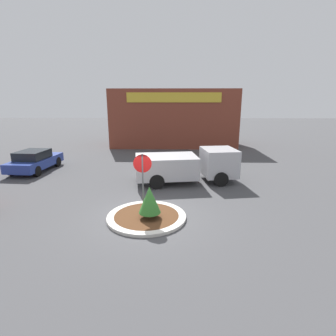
# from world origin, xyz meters

# --- Properties ---
(ground_plane) EXTENTS (120.00, 120.00, 0.00)m
(ground_plane) POSITION_xyz_m (0.00, 0.00, 0.00)
(ground_plane) COLOR #474749
(traffic_island) EXTENTS (3.25, 3.25, 0.13)m
(traffic_island) POSITION_xyz_m (0.00, 0.00, 0.06)
(traffic_island) COLOR beige
(traffic_island) RESTS_ON ground_plane
(stop_sign) EXTENTS (0.76, 0.07, 2.60)m
(stop_sign) POSITION_xyz_m (-0.18, 0.48, 1.82)
(stop_sign) COLOR #4C4C51
(stop_sign) RESTS_ON ground_plane
(island_shrub) EXTENTS (0.88, 0.88, 1.31)m
(island_shrub) POSITION_xyz_m (0.16, -0.21, 0.89)
(island_shrub) COLOR brown
(island_shrub) RESTS_ON traffic_island
(utility_truck) EXTENTS (6.07, 3.05, 1.94)m
(utility_truck) POSITION_xyz_m (1.90, 4.97, 1.03)
(utility_truck) COLOR #B2B2B7
(utility_truck) RESTS_ON ground_plane
(storefront_building) EXTENTS (12.63, 6.07, 5.74)m
(storefront_building) POSITION_xyz_m (1.12, 18.35, 2.87)
(storefront_building) COLOR brown
(storefront_building) RESTS_ON ground_plane
(parked_sedan_blue) EXTENTS (2.20, 4.33, 1.43)m
(parked_sedan_blue) POSITION_xyz_m (-8.33, 7.22, 0.72)
(parked_sedan_blue) COLOR navy
(parked_sedan_blue) RESTS_ON ground_plane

